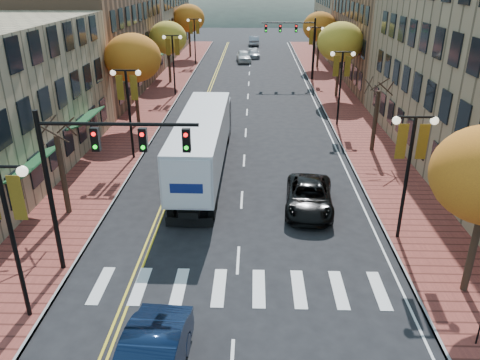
{
  "coord_description": "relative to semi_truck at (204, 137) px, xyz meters",
  "views": [
    {
      "loc": [
        0.61,
        -13.41,
        11.58
      ],
      "look_at": [
        -0.03,
        7.76,
        2.2
      ],
      "focal_mm": 35.0,
      "sensor_mm": 36.0,
      "label": 1
    }
  ],
  "objects": [
    {
      "name": "black_suv",
      "position": [
        6.06,
        -5.05,
        -1.55
      ],
      "size": [
        2.92,
        5.49,
        1.47
      ],
      "primitive_type": "imported",
      "rotation": [
        0.0,
        0.0,
        -0.09
      ],
      "color": "black",
      "rests_on": "ground"
    },
    {
      "name": "traffic_mast_near",
      "position": [
        -3.03,
        -11.05,
        2.64
      ],
      "size": [
        6.1,
        0.35,
        7.0
      ],
      "color": "black",
      "rests_on": "ground"
    },
    {
      "name": "tree_right_b",
      "position": [
        11.45,
        3.95,
        -0.04
      ],
      "size": [
        0.28,
        0.28,
        4.2
      ],
      "color": "#382619",
      "rests_on": "sidewalk_right"
    },
    {
      "name": "lamp_right_c",
      "position": [
        9.95,
        27.95,
        2.01
      ],
      "size": [
        1.96,
        0.36,
        6.05
      ],
      "color": "black",
      "rests_on": "ground"
    },
    {
      "name": "lamp_right_b",
      "position": [
        9.95,
        9.95,
        2.01
      ],
      "size": [
        1.96,
        0.36,
        6.05
      ],
      "color": "black",
      "rests_on": "ground"
    },
    {
      "name": "building_right_far",
      "position": [
        20.95,
        49.95,
        3.21
      ],
      "size": [
        15.0,
        20.0,
        11.0
      ],
      "primitive_type": "cube",
      "color": "#9E8966",
      "rests_on": "ground"
    },
    {
      "name": "building_right_mid",
      "position": [
        20.95,
        27.95,
        2.71
      ],
      "size": [
        15.0,
        24.0,
        10.0
      ],
      "primitive_type": "cube",
      "color": "brown",
      "rests_on": "ground"
    },
    {
      "name": "lamp_left_a",
      "position": [
        -5.05,
        -14.05,
        2.01
      ],
      "size": [
        1.96,
        0.36,
        6.05
      ],
      "color": "black",
      "rests_on": "ground"
    },
    {
      "name": "car_far_white",
      "position": [
        1.54,
        40.4,
        -1.49
      ],
      "size": [
        2.41,
        4.87,
        1.6
      ],
      "primitive_type": "imported",
      "rotation": [
        0.0,
        0.0,
        0.11
      ],
      "color": "silver",
      "rests_on": "ground"
    },
    {
      "name": "tree_left_c",
      "position": [
        -6.55,
        25.95,
        2.77
      ],
      "size": [
        4.16,
        4.16,
        6.69
      ],
      "color": "#382619",
      "rests_on": "sidewalk_left"
    },
    {
      "name": "sidewalk_right",
      "position": [
        11.45,
        18.45,
        -2.21
      ],
      "size": [
        4.0,
        85.0,
        0.15
      ],
      "primitive_type": "cube",
      "color": "brown",
      "rests_on": "ground"
    },
    {
      "name": "tree_right_d",
      "position": [
        11.45,
        35.95,
        3.0
      ],
      "size": [
        4.35,
        4.35,
        7.0
      ],
      "color": "#382619",
      "rests_on": "sidewalk_right"
    },
    {
      "name": "semi_truck",
      "position": [
        0.0,
        0.0,
        0.0
      ],
      "size": [
        2.65,
        15.67,
        3.91
      ],
      "rotation": [
        0.0,
        0.0,
        -0.01
      ],
      "color": "black",
      "rests_on": "ground"
    },
    {
      "name": "car_far_silver",
      "position": [
        2.95,
        44.17,
        -1.7
      ],
      "size": [
        1.91,
        4.13,
        1.17
      ],
      "primitive_type": "imported",
      "rotation": [
        0.0,
        0.0,
        0.07
      ],
      "color": "#96979D",
      "rests_on": "ground"
    },
    {
      "name": "building_left_mid",
      "position": [
        -14.55,
        21.95,
        3.21
      ],
      "size": [
        12.0,
        24.0,
        11.0
      ],
      "primitive_type": "cube",
      "color": "brown",
      "rests_on": "ground"
    },
    {
      "name": "lamp_left_c",
      "position": [
        -5.05,
        19.95,
        2.01
      ],
      "size": [
        1.96,
        0.36,
        6.05
      ],
      "color": "black",
      "rests_on": "ground"
    },
    {
      "name": "tree_left_b",
      "position": [
        -6.55,
        9.95,
        3.16
      ],
      "size": [
        4.48,
        4.48,
        7.21
      ],
      "color": "#382619",
      "rests_on": "sidewalk_left"
    },
    {
      "name": "sidewalk_left",
      "position": [
        -6.55,
        18.45,
        -2.21
      ],
      "size": [
        4.0,
        85.0,
        0.15
      ],
      "primitive_type": "cube",
      "color": "brown",
      "rests_on": "ground"
    },
    {
      "name": "tree_right_c",
      "position": [
        11.45,
        19.95,
        3.16
      ],
      "size": [
        4.48,
        4.48,
        7.21
      ],
      "color": "#382619",
      "rests_on": "sidewalk_right"
    },
    {
      "name": "car_far_oncoming",
      "position": [
        2.95,
        57.15,
        -1.48
      ],
      "size": [
        1.82,
        4.95,
        1.62
      ],
      "primitive_type": "imported",
      "rotation": [
        0.0,
        0.0,
        3.16
      ],
      "color": "#97969D",
      "rests_on": "ground"
    },
    {
      "name": "lamp_left_b",
      "position": [
        -5.05,
        1.95,
        2.01
      ],
      "size": [
        1.96,
        0.36,
        6.05
      ],
      "color": "black",
      "rests_on": "ground"
    },
    {
      "name": "traffic_mast_far",
      "position": [
        7.92,
        27.95,
        2.64
      ],
      "size": [
        6.1,
        0.34,
        7.0
      ],
      "color": "black",
      "rests_on": "ground"
    },
    {
      "name": "building_left_far",
      "position": [
        -14.55,
        46.95,
        2.46
      ],
      "size": [
        12.0,
        26.0,
        9.5
      ],
      "primitive_type": "cube",
      "color": "#9E8966",
      "rests_on": "ground"
    },
    {
      "name": "ground",
      "position": [
        2.45,
        -14.05,
        -2.29
      ],
      "size": [
        200.0,
        200.0,
        0.0
      ],
      "primitive_type": "plane",
      "color": "black",
      "rests_on": "ground"
    },
    {
      "name": "lamp_left_d",
      "position": [
        -5.05,
        37.95,
        2.01
      ],
      "size": [
        1.96,
        0.36,
        6.05
      ],
      "color": "black",
      "rests_on": "ground"
    },
    {
      "name": "lamp_right_a",
      "position": [
        9.95,
        -8.05,
        2.01
      ],
      "size": [
        1.96,
        0.36,
        6.05
      ],
      "color": "black",
      "rests_on": "ground"
    },
    {
      "name": "tree_left_d",
      "position": [
        -6.55,
        43.95,
        3.32
      ],
      "size": [
        4.61,
        4.61,
        7.42
      ],
      "color": "#382619",
      "rests_on": "sidewalk_left"
    },
    {
      "name": "tree_left_a",
      "position": [
        -6.55,
        -6.05,
        -0.04
      ],
      "size": [
        0.28,
        0.28,
        4.2
      ],
      "color": "#382619",
      "rests_on": "sidewalk_left"
    }
  ]
}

